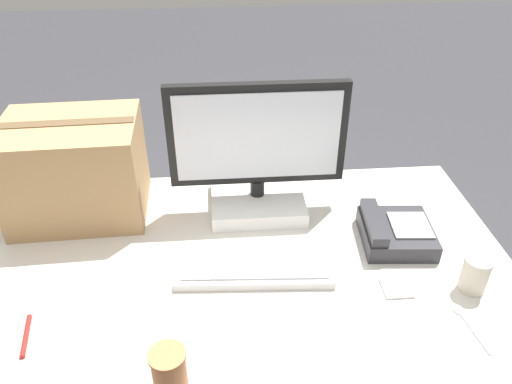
% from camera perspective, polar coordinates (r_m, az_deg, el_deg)
% --- Properties ---
extents(office_desk, '(1.80, 0.90, 0.74)m').
position_cam_1_polar(office_desk, '(1.65, -7.34, -17.81)').
color(office_desk, beige).
rests_on(office_desk, ground_plane).
extents(monitor, '(0.52, 0.25, 0.41)m').
position_cam_1_polar(monitor, '(1.49, 0.17, 3.49)').
color(monitor, white).
rests_on(monitor, office_desk).
extents(keyboard, '(0.42, 0.19, 0.03)m').
position_cam_1_polar(keyboard, '(1.34, -0.18, -8.32)').
color(keyboard, silver).
rests_on(keyboard, office_desk).
extents(desk_phone, '(0.21, 0.22, 0.08)m').
position_cam_1_polar(desk_phone, '(1.48, 15.53, -4.40)').
color(desk_phone, '#2D2D33').
rests_on(desk_phone, office_desk).
extents(paper_cup_left, '(0.08, 0.08, 0.10)m').
position_cam_1_polar(paper_cup_left, '(1.08, -9.89, -19.47)').
color(paper_cup_left, '#BC7547').
rests_on(paper_cup_left, office_desk).
extents(paper_cup_right, '(0.07, 0.07, 0.10)m').
position_cam_1_polar(paper_cup_right, '(1.38, 23.77, -8.55)').
color(paper_cup_right, beige).
rests_on(paper_cup_right, office_desk).
extents(spoon, '(0.04, 0.16, 0.00)m').
position_cam_1_polar(spoon, '(1.32, 22.77, -13.25)').
color(spoon, silver).
rests_on(spoon, office_desk).
extents(cardboard_box, '(0.40, 0.32, 0.30)m').
position_cam_1_polar(cardboard_box, '(1.58, -19.92, 2.54)').
color(cardboard_box, tan).
rests_on(cardboard_box, office_desk).
extents(pen_marker, '(0.03, 0.12, 0.01)m').
position_cam_1_polar(pen_marker, '(1.30, -24.80, -14.68)').
color(pen_marker, red).
rests_on(pen_marker, office_desk).
extents(sticky_note_pad, '(0.07, 0.07, 0.01)m').
position_cam_1_polar(sticky_note_pad, '(1.34, 15.75, -10.53)').
color(sticky_note_pad, silver).
rests_on(sticky_note_pad, office_desk).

